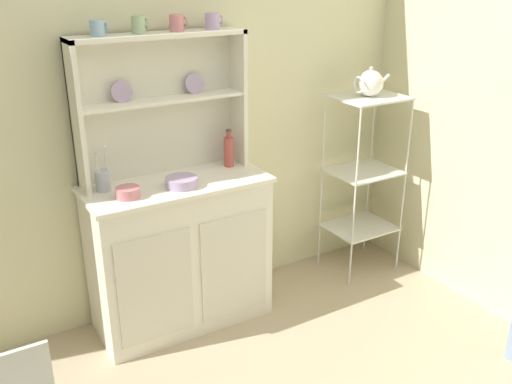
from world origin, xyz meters
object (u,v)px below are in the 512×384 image
bakers_rack (364,166)px  porcelain_teapot (370,83)px  cup_sky_0 (98,28)px  utensil_jar (103,180)px  hutch_cabinet (180,252)px  bowl_mixing_large (128,192)px  jam_bottle (229,151)px  hutch_shelf_unit (159,95)px

bakers_rack → porcelain_teapot: bearing=180.0°
cup_sky_0 → utensil_jar: size_ratio=0.35×
bakers_rack → utensil_jar: bearing=176.3°
hutch_cabinet → bakers_rack: 1.33m
bowl_mixing_large → jam_bottle: 0.68m
utensil_jar → porcelain_teapot: 1.70m
bowl_mixing_large → jam_bottle: size_ratio=0.57×
hutch_shelf_unit → jam_bottle: bearing=-12.0°
hutch_shelf_unit → utensil_jar: (-0.37, -0.09, -0.38)m
hutch_shelf_unit → cup_sky_0: (-0.30, -0.04, 0.36)m
hutch_cabinet → bakers_rack: (1.30, -0.03, 0.29)m
hutch_shelf_unit → cup_sky_0: 0.47m
hutch_cabinet → utensil_jar: utensil_jar is taller
utensil_jar → porcelain_teapot: bearing=-3.7°
hutch_shelf_unit → bowl_mixing_large: bearing=-140.7°
hutch_cabinet → bowl_mixing_large: bearing=-165.8°
bakers_rack → cup_sky_0: cup_sky_0 is taller
jam_bottle → porcelain_teapot: (0.93, -0.12, 0.31)m
utensil_jar → cup_sky_0: bearing=35.3°
porcelain_teapot → utensil_jar: bearing=176.3°
hutch_shelf_unit → utensil_jar: 0.54m
bakers_rack → cup_sky_0: size_ratio=14.18×
bakers_rack → porcelain_teapot: porcelain_teapot is taller
hutch_cabinet → bakers_rack: bakers_rack is taller
hutch_shelf_unit → jam_bottle: (0.37, -0.08, -0.35)m
bakers_rack → cup_sky_0: bearing=174.6°
bakers_rack → bowl_mixing_large: bearing=-178.4°
porcelain_teapot → cup_sky_0: bearing=174.6°
cup_sky_0 → bowl_mixing_large: (0.01, -0.20, -0.78)m
hutch_shelf_unit → jam_bottle: 0.51m
utensil_jar → bakers_rack: bearing=-3.7°
hutch_shelf_unit → cup_sky_0: size_ratio=11.09×
cup_sky_0 → utensil_jar: bearing=-144.7°
cup_sky_0 → jam_bottle: cup_sky_0 is taller
hutch_cabinet → utensil_jar: 0.61m
hutch_cabinet → hutch_shelf_unit: bearing=90.0°
cup_sky_0 → jam_bottle: 0.98m
hutch_cabinet → jam_bottle: (0.37, 0.09, 0.51)m
utensil_jar → porcelain_teapot: size_ratio=0.95×
cup_sky_0 → utensil_jar: cup_sky_0 is taller
hutch_shelf_unit → cup_sky_0: cup_sky_0 is taller
bowl_mixing_large → utensil_jar: 0.17m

